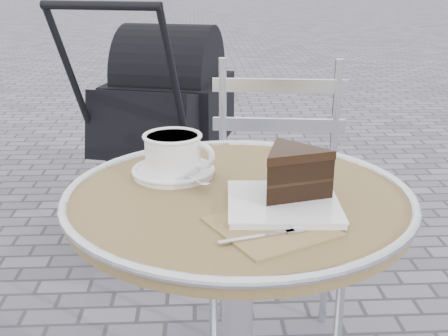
{
  "coord_description": "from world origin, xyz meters",
  "views": [
    {
      "loc": [
        -0.08,
        -1.07,
        1.16
      ],
      "look_at": [
        -0.03,
        0.02,
        0.78
      ],
      "focal_mm": 45.0,
      "sensor_mm": 36.0,
      "label": 1
    }
  ],
  "objects_px": {
    "bistro_chair": "(277,176)",
    "baby_stroller": "(164,123)",
    "cappuccino_set": "(174,157)",
    "cake_plate_set": "(290,179)",
    "cafe_table": "(238,264)"
  },
  "relations": [
    {
      "from": "bistro_chair",
      "to": "baby_stroller",
      "type": "bearing_deg",
      "value": 119.3
    },
    {
      "from": "bistro_chair",
      "to": "baby_stroller",
      "type": "distance_m",
      "value": 1.06
    },
    {
      "from": "cappuccino_set",
      "to": "cake_plate_set",
      "type": "relative_size",
      "value": 0.6
    },
    {
      "from": "baby_stroller",
      "to": "cake_plate_set",
      "type": "bearing_deg",
      "value": -62.95
    },
    {
      "from": "cafe_table",
      "to": "baby_stroller",
      "type": "xyz_separation_m",
      "value": [
        -0.24,
        1.51,
        -0.09
      ]
    },
    {
      "from": "bistro_chair",
      "to": "baby_stroller",
      "type": "xyz_separation_m",
      "value": [
        -0.4,
        0.98,
        -0.09
      ]
    },
    {
      "from": "cappuccino_set",
      "to": "bistro_chair",
      "type": "xyz_separation_m",
      "value": [
        0.3,
        0.42,
        -0.21
      ]
    },
    {
      "from": "cafe_table",
      "to": "bistro_chair",
      "type": "bearing_deg",
      "value": 73.2
    },
    {
      "from": "cake_plate_set",
      "to": "cappuccino_set",
      "type": "bearing_deg",
      "value": 145.26
    },
    {
      "from": "bistro_chair",
      "to": "baby_stroller",
      "type": "relative_size",
      "value": 0.83
    },
    {
      "from": "cappuccino_set",
      "to": "cafe_table",
      "type": "bearing_deg",
      "value": -19.69
    },
    {
      "from": "cafe_table",
      "to": "baby_stroller",
      "type": "relative_size",
      "value": 0.67
    },
    {
      "from": "cappuccino_set",
      "to": "baby_stroller",
      "type": "xyz_separation_m",
      "value": [
        -0.1,
        1.4,
        -0.29
      ]
    },
    {
      "from": "cafe_table",
      "to": "cappuccino_set",
      "type": "xyz_separation_m",
      "value": [
        -0.13,
        0.12,
        0.21
      ]
    },
    {
      "from": "cafe_table",
      "to": "bistro_chair",
      "type": "relative_size",
      "value": 0.81
    }
  ]
}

